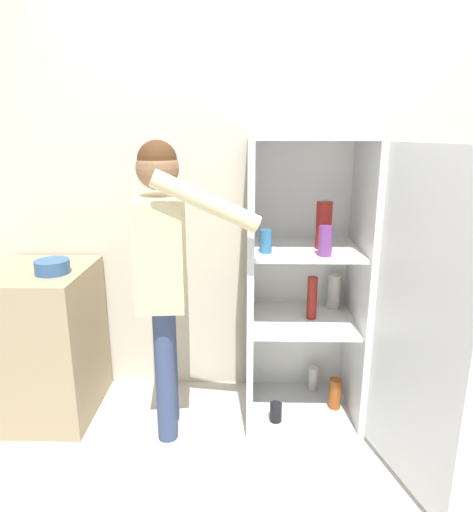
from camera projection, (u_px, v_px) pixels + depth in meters
name	position (u px, v px, depth m)	size (l,w,h in m)	color
ground_plane	(267.00, 491.00, 2.13)	(12.00, 12.00, 0.00)	beige
wall_back	(264.00, 191.00, 2.74)	(7.00, 0.06, 2.55)	beige
refrigerator	(326.00, 289.00, 2.45)	(0.86, 1.18, 1.62)	silver
person	(163.00, 257.00, 2.32)	(0.64, 0.55, 1.59)	#384770
counter	(45.00, 342.00, 2.65)	(0.55, 0.61, 0.88)	tan
bowl	(52.00, 267.00, 2.46)	(0.18, 0.18, 0.07)	#335B8E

